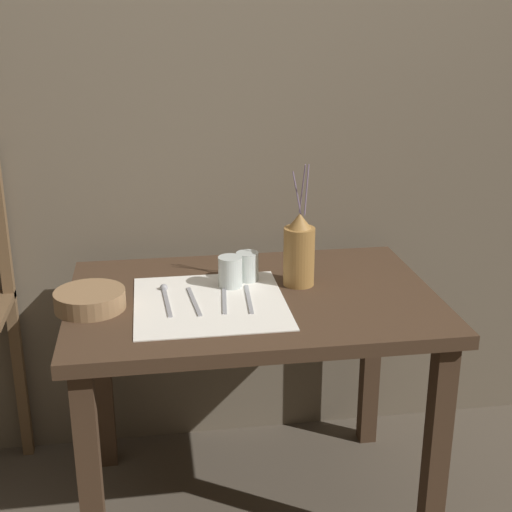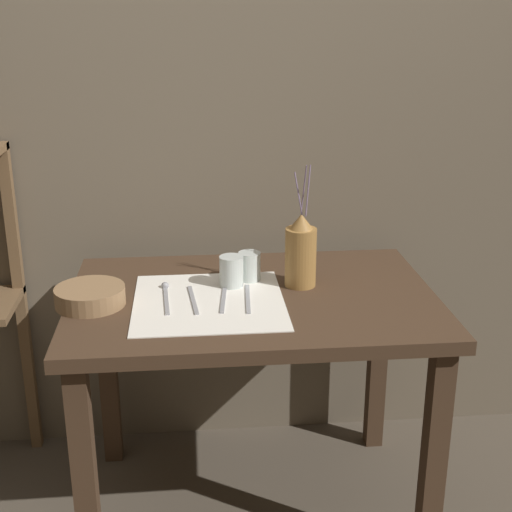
# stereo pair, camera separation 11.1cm
# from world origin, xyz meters

# --- Properties ---
(ground_plane) EXTENTS (12.00, 12.00, 0.00)m
(ground_plane) POSITION_xyz_m (0.00, 0.00, 0.00)
(ground_plane) COLOR brown
(stone_wall_back) EXTENTS (7.00, 0.06, 2.40)m
(stone_wall_back) POSITION_xyz_m (0.00, 0.48, 1.20)
(stone_wall_back) COLOR #6B5E4C
(stone_wall_back) RESTS_ON ground_plane
(wooden_table) EXTENTS (1.08, 0.73, 0.75)m
(wooden_table) POSITION_xyz_m (0.00, 0.00, 0.64)
(wooden_table) COLOR #422D1E
(wooden_table) RESTS_ON ground_plane
(linen_cloth) EXTENTS (0.43, 0.44, 0.00)m
(linen_cloth) POSITION_xyz_m (-0.13, -0.05, 0.75)
(linen_cloth) COLOR white
(linen_cloth) RESTS_ON wooden_table
(pitcher_with_flowers) EXTENTS (0.09, 0.09, 0.38)m
(pitcher_with_flowers) POSITION_xyz_m (0.15, 0.06, 0.85)
(pitcher_with_flowers) COLOR olive
(pitcher_with_flowers) RESTS_ON wooden_table
(wooden_bowl) EXTENTS (0.20, 0.20, 0.05)m
(wooden_bowl) POSITION_xyz_m (-0.47, -0.03, 0.77)
(wooden_bowl) COLOR #8E6B47
(wooden_bowl) RESTS_ON wooden_table
(glass_tumbler_near) EXTENTS (0.07, 0.07, 0.09)m
(glass_tumbler_near) POSITION_xyz_m (-0.06, 0.07, 0.80)
(glass_tumbler_near) COLOR silver
(glass_tumbler_near) RESTS_ON wooden_table
(glass_tumbler_far) EXTENTS (0.07, 0.07, 0.09)m
(glass_tumbler_far) POSITION_xyz_m (0.00, 0.11, 0.79)
(glass_tumbler_far) COLOR silver
(glass_tumbler_far) RESTS_ON wooden_table
(spoon_inner) EXTENTS (0.03, 0.22, 0.02)m
(spoon_inner) POSITION_xyz_m (-0.26, 0.03, 0.75)
(spoon_inner) COLOR #939399
(spoon_inner) RESTS_ON wooden_table
(fork_inner) EXTENTS (0.03, 0.21, 0.00)m
(fork_inner) POSITION_xyz_m (-0.18, -0.04, 0.75)
(fork_inner) COLOR #939399
(fork_inner) RESTS_ON wooden_table
(spoon_outer) EXTENTS (0.04, 0.22, 0.02)m
(spoon_outer) POSITION_xyz_m (-0.08, 0.03, 0.75)
(spoon_outer) COLOR #939399
(spoon_outer) RESTS_ON wooden_table
(knife_center) EXTENTS (0.03, 0.21, 0.00)m
(knife_center) POSITION_xyz_m (-0.02, -0.04, 0.75)
(knife_center) COLOR #939399
(knife_center) RESTS_ON wooden_table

